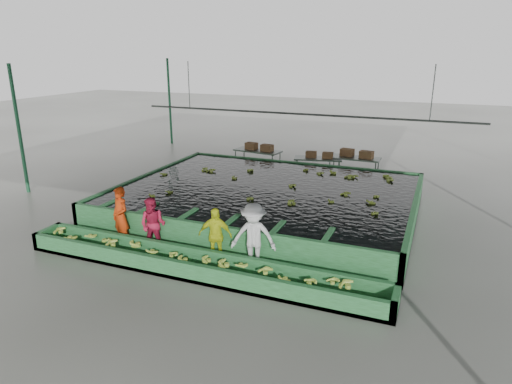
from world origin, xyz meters
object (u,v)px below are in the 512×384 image
at_px(flotation_tank, 267,199).
at_px(worker_c, 215,235).
at_px(worker_b, 153,225).
at_px(packing_table_mid, 318,168).
at_px(packing_table_left, 258,160).
at_px(worker_d, 253,237).
at_px(box_stack_right, 356,157).
at_px(sorting_trough, 195,265).
at_px(box_stack_mid, 319,158).
at_px(packing_table_right, 354,168).
at_px(box_stack_left, 259,150).
at_px(worker_a, 121,216).

xyz_separation_m(flotation_tank, worker_c, (0.17, -4.30, 0.32)).
xyz_separation_m(worker_b, packing_table_mid, (2.35, 9.16, -0.32)).
relative_size(packing_table_left, packing_table_mid, 1.06).
bearing_deg(worker_d, packing_table_left, 97.96).
bearing_deg(packing_table_left, box_stack_right, 3.80).
bearing_deg(sorting_trough, worker_c, 77.82).
height_order(packing_table_left, box_stack_right, box_stack_right).
bearing_deg(box_stack_mid, worker_d, -85.81).
bearing_deg(packing_table_right, packing_table_mid, -162.38).
distance_m(worker_b, box_stack_left, 9.47).
bearing_deg(worker_d, flotation_tank, 93.09).
xyz_separation_m(flotation_tank, worker_b, (-1.79, -4.30, 0.33)).
relative_size(flotation_tank, packing_table_right, 4.56).
distance_m(flotation_tank, box_stack_right, 5.84).
height_order(worker_a, packing_table_right, worker_a).
bearing_deg(box_stack_left, packing_table_left, -146.06).
bearing_deg(packing_table_mid, worker_a, -110.64).
height_order(worker_b, box_stack_left, worker_b).
bearing_deg(box_stack_mid, sorting_trough, -93.40).
relative_size(packing_table_left, packing_table_right, 1.00).
height_order(flotation_tank, box_stack_mid, box_stack_mid).
bearing_deg(worker_b, box_stack_left, 84.53).
relative_size(worker_b, worker_c, 1.02).
xyz_separation_m(sorting_trough, worker_a, (-2.89, 0.80, 0.63)).
bearing_deg(packing_table_left, worker_c, -74.68).
bearing_deg(box_stack_right, flotation_tank, -111.54).
distance_m(packing_table_mid, box_stack_right, 1.75).
relative_size(worker_a, packing_table_right, 0.80).
height_order(flotation_tank, box_stack_right, box_stack_right).
xyz_separation_m(worker_d, packing_table_right, (0.79, 9.63, -0.40)).
distance_m(packing_table_right, box_stack_mid, 1.58).
height_order(worker_b, packing_table_left, worker_b).
relative_size(worker_c, packing_table_left, 0.71).
bearing_deg(box_stack_mid, packing_table_left, 176.61).
relative_size(worker_c, box_stack_right, 1.07).
bearing_deg(packing_table_mid, worker_c, -92.43).
height_order(worker_b, worker_c, worker_b).
xyz_separation_m(packing_table_right, box_stack_left, (-4.41, -0.19, 0.50)).
distance_m(worker_c, box_stack_mid, 9.24).
xyz_separation_m(sorting_trough, packing_table_mid, (0.56, 9.96, 0.22)).
bearing_deg(packing_table_right, worker_c, -101.10).
height_order(worker_c, packing_table_mid, worker_c).
relative_size(worker_d, packing_table_mid, 0.88).
bearing_deg(worker_c, sorting_trough, -115.98).
distance_m(packing_table_left, box_stack_right, 4.58).
bearing_deg(packing_table_left, worker_a, -92.94).
relative_size(worker_a, worker_b, 1.12).
height_order(packing_table_mid, box_stack_mid, box_stack_mid).
bearing_deg(worker_d, worker_a, 166.61).
xyz_separation_m(worker_b, packing_table_left, (-0.62, 9.41, -0.29)).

